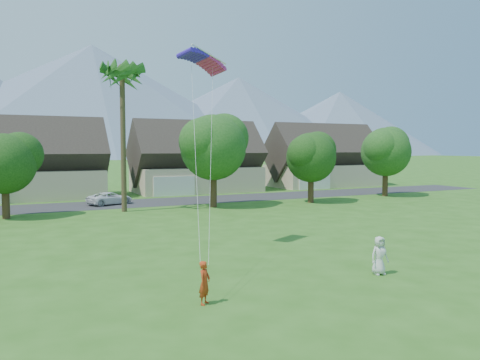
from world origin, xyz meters
TOP-DOWN VIEW (x-y plane):
  - ground at (0.00, 0.00)m, footprint 500.00×500.00m
  - street at (0.00, 34.00)m, footprint 90.00×7.00m
  - kite_flyer at (-4.49, 3.55)m, footprint 0.65×0.65m
  - watcher at (3.68, 3.86)m, footprint 0.87×0.62m
  - parked_car at (-2.19, 34.00)m, footprint 4.76×3.50m
  - mountain_ridge at (10.40, 260.00)m, footprint 540.00×240.00m
  - houses_row at (0.49, 42.99)m, footprint 72.75×8.19m
  - tree_row at (-1.14, 27.92)m, footprint 62.27×6.67m
  - fan_palm at (-2.00, 28.50)m, footprint 3.00×3.00m
  - parafoil_kite at (-1.29, 11.88)m, footprint 3.02×1.47m

SIDE VIEW (x-z plane):
  - ground at x=0.00m, z-range 0.00..0.00m
  - street at x=0.00m, z-range 0.00..0.01m
  - parked_car at x=-2.19m, z-range 0.00..1.20m
  - kite_flyer at x=-4.49m, z-range 0.00..1.52m
  - watcher at x=3.68m, z-range 0.00..1.65m
  - houses_row at x=0.49m, z-range -0.99..7.87m
  - tree_row at x=-1.14m, z-range 0.66..9.11m
  - parafoil_kite at x=-1.29m, z-range 9.85..10.35m
  - fan_palm at x=-2.00m, z-range 4.90..18.70m
  - mountain_ridge at x=10.40m, z-range -5.93..64.07m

